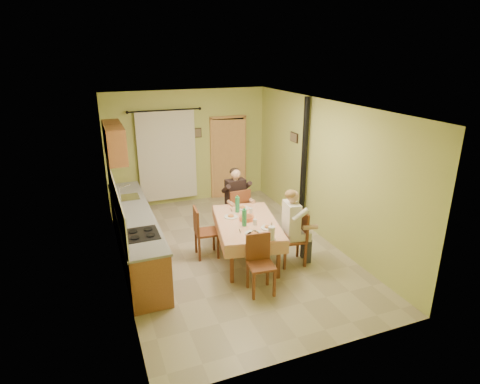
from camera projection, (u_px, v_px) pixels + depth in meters
name	position (u px, v px, depth m)	size (l,w,h in m)	color
floor	(230.00, 251.00, 7.77)	(4.00, 6.00, 0.01)	tan
room_shell	(229.00, 160.00, 7.16)	(4.04, 6.04, 2.82)	#BFC866
kitchen_run	(135.00, 234.00, 7.38)	(0.64, 3.64, 1.56)	brown
upper_cabinets	(114.00, 142.00, 7.99)	(0.35, 1.40, 0.70)	brown
curtain	(167.00, 156.00, 9.71)	(1.70, 0.07, 2.22)	black
doorway	(229.00, 158.00, 10.35)	(0.96, 0.24, 2.15)	black
dining_table	(247.00, 240.00, 7.37)	(1.40, 1.96, 0.76)	tan
tableware	(249.00, 220.00, 7.13)	(0.68, 1.61, 0.33)	white
chair_far	(236.00, 220.00, 8.44)	(0.48, 0.48, 1.01)	brown
chair_near	(261.00, 276.00, 6.38)	(0.44, 0.44, 0.96)	brown
chair_right	(292.00, 248.00, 7.25)	(0.50, 0.50, 1.01)	brown
chair_left	(206.00, 242.00, 7.51)	(0.44, 0.44, 0.97)	brown
man_far	(236.00, 194.00, 8.26)	(0.60, 0.48, 1.39)	black
man_right	(293.00, 219.00, 7.05)	(0.51, 0.62, 1.39)	silver
stove_flue	(303.00, 181.00, 8.61)	(0.24, 0.24, 2.80)	black
picture_back	(198.00, 133.00, 9.88)	(0.19, 0.03, 0.23)	black
picture_right	(294.00, 137.00, 8.88)	(0.03, 0.31, 0.21)	brown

